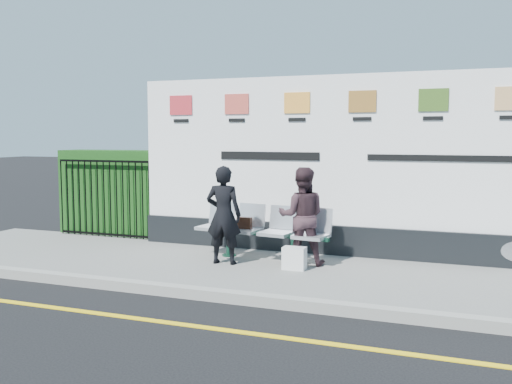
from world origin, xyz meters
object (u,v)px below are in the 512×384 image
bench (260,245)px  woman_left (224,215)px  billboard (362,178)px  woman_right (302,216)px

bench → woman_left: bearing=-125.0°
billboard → woman_right: billboard is taller
bench → woman_left: size_ratio=1.46×
billboard → woman_right: bearing=-127.4°
woman_left → woman_right: 1.22m
billboard → bench: (-1.47, -0.87, -1.06)m
billboard → woman_right: size_ratio=5.27×
woman_left → woman_right: bearing=-168.5°
woman_left → woman_right: size_ratio=1.01×
woman_right → billboard: bearing=-142.8°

